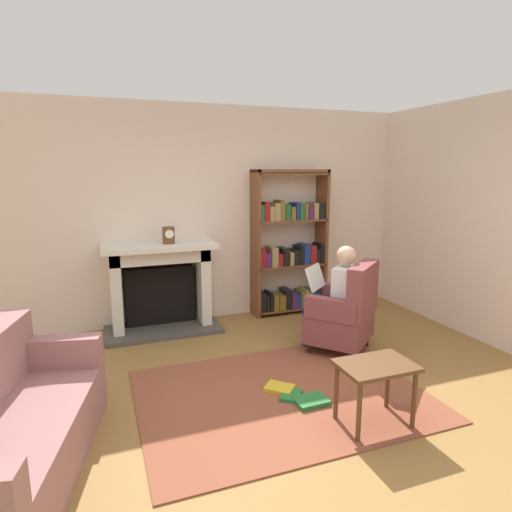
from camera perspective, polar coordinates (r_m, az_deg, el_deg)
The scene contains 12 objects.
ground at distance 3.67m, azimuth 5.39°, elevation -19.98°, with size 14.00×14.00×0.00m, color olive.
back_wall at distance 5.57m, azimuth -5.84°, elevation 5.49°, with size 5.60×0.10×2.70m, color beige.
side_wall_right at distance 5.76m, azimuth 24.40°, elevation 4.74°, with size 0.10×5.20×2.70m, color beige.
area_rug at distance 3.91m, azimuth 3.39°, elevation -17.81°, with size 2.40×1.80×0.01m, color brown.
fireplace at distance 5.33m, azimuth -12.53°, elevation -3.56°, with size 1.34×0.64×1.06m.
mantel_clock at distance 5.13m, azimuth -11.46°, elevation 2.71°, with size 0.14×0.14×0.19m.
bookshelf at distance 5.77m, azimuth 4.45°, elevation 1.20°, with size 1.00×0.32×1.92m.
armchair_reading at distance 4.69m, azimuth 11.71°, elevation -7.35°, with size 0.89×0.89×0.97m.
seated_reader at distance 4.67m, azimuth 10.43°, elevation -4.87°, with size 0.57×0.59×1.14m.
sofa_floral at distance 3.22m, azimuth -30.17°, elevation -19.76°, with size 1.09×1.82×0.85m.
side_table at distance 3.45m, azimuth 15.51°, elevation -14.74°, with size 0.56×0.39×0.49m.
scattered_books at distance 3.86m, azimuth 5.26°, elevation -17.82°, with size 0.45×0.54×0.04m.
Camera 1 is at (-1.39, -2.82, 1.90)m, focal length 30.32 mm.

